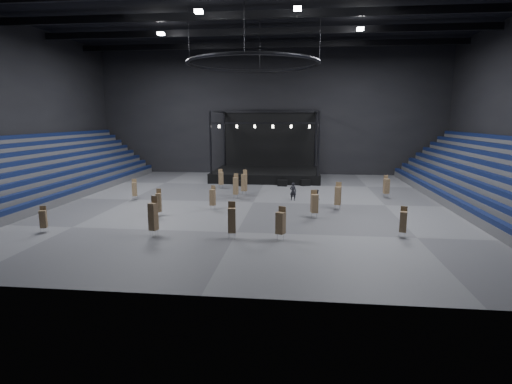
# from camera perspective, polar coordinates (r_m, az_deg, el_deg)

# --- Properties ---
(floor) EXTENTS (50.00, 50.00, 0.00)m
(floor) POSITION_cam_1_polar(r_m,az_deg,el_deg) (38.89, -0.36, -1.48)
(floor) COLOR #565659
(floor) RESTS_ON ground
(ceiling) EXTENTS (50.00, 42.00, 0.20)m
(ceiling) POSITION_cam_1_polar(r_m,az_deg,el_deg) (39.34, -0.40, 25.11)
(ceiling) COLOR black
(ceiling) RESTS_ON wall_back
(wall_back) EXTENTS (50.00, 0.20, 18.00)m
(wall_back) POSITION_cam_1_polar(r_m,az_deg,el_deg) (58.97, 2.02, 11.37)
(wall_back) COLOR black
(wall_back) RESTS_ON ground
(wall_front) EXTENTS (50.00, 0.20, 18.00)m
(wall_front) POSITION_cam_1_polar(r_m,az_deg,el_deg) (17.39, -8.61, 13.50)
(wall_front) COLOR black
(wall_front) RESTS_ON ground
(wall_left) EXTENTS (0.20, 42.00, 18.00)m
(wall_left) POSITION_cam_1_polar(r_m,az_deg,el_deg) (47.89, -32.16, 10.03)
(wall_left) COLOR black
(wall_left) RESTS_ON ground
(bleachers_left) EXTENTS (7.20, 40.00, 6.40)m
(bleachers_left) POSITION_cam_1_polar(r_m,az_deg,el_deg) (47.07, -29.33, 1.40)
(bleachers_left) COLOR #4B4B4E
(bleachers_left) RESTS_ON floor
(bleachers_right) EXTENTS (7.20, 40.00, 6.40)m
(bleachers_right) POSITION_cam_1_polar(r_m,az_deg,el_deg) (42.58, 31.99, 0.33)
(bleachers_right) COLOR #4B4B4E
(bleachers_right) RESTS_ON floor
(stage) EXTENTS (14.00, 10.00, 9.20)m
(stage) POSITION_cam_1_polar(r_m,az_deg,el_deg) (54.61, 1.60, 3.51)
(stage) COLOR black
(stage) RESTS_ON floor
(truss_ring) EXTENTS (12.30, 12.30, 5.15)m
(truss_ring) POSITION_cam_1_polar(r_m,az_deg,el_deg) (38.38, -0.39, 17.87)
(truss_ring) COLOR black
(truss_ring) RESTS_ON ceiling
(roof_girders) EXTENTS (49.00, 30.35, 0.70)m
(roof_girders) POSITION_cam_1_polar(r_m,az_deg,el_deg) (39.14, -0.39, 23.98)
(roof_girders) COLOR black
(roof_girders) RESTS_ON ceiling
(floodlights) EXTENTS (28.60, 16.60, 0.25)m
(floodlights) POSITION_cam_1_polar(r_m,az_deg,el_deg) (35.14, -1.22, 24.54)
(floodlights) COLOR white
(floodlights) RESTS_ON roof_girders
(flight_case_left) EXTENTS (1.12, 0.72, 0.69)m
(flight_case_left) POSITION_cam_1_polar(r_m,az_deg,el_deg) (48.35, -2.34, 1.28)
(flight_case_left) COLOR black
(flight_case_left) RESTS_ON floor
(flight_case_mid) EXTENTS (1.18, 0.64, 0.76)m
(flight_case_mid) POSITION_cam_1_polar(r_m,az_deg,el_deg) (48.25, 3.78, 1.29)
(flight_case_mid) COLOR black
(flight_case_mid) RESTS_ON floor
(flight_case_right) EXTENTS (1.27, 0.97, 0.76)m
(flight_case_right) POSITION_cam_1_polar(r_m,az_deg,el_deg) (48.79, 7.09, 1.33)
(flight_case_right) COLOR black
(flight_case_right) RESTS_ON floor
(chair_stack_0) EXTENTS (0.66, 0.66, 2.23)m
(chair_stack_0) POSITION_cam_1_polar(r_m,az_deg,el_deg) (46.89, -5.04, 2.00)
(chair_stack_0) COLOR silver
(chair_stack_0) RESTS_ON floor
(chair_stack_1) EXTENTS (0.63, 0.63, 2.32)m
(chair_stack_1) POSITION_cam_1_polar(r_m,az_deg,el_deg) (43.24, 18.13, 0.85)
(chair_stack_1) COLOR silver
(chair_stack_1) RESTS_ON floor
(chair_stack_2) EXTENTS (0.55, 0.55, 1.91)m
(chair_stack_2) POSITION_cam_1_polar(r_m,az_deg,el_deg) (32.30, -28.11, -3.36)
(chair_stack_2) COLOR silver
(chair_stack_2) RESTS_ON floor
(chair_stack_3) EXTENTS (0.65, 0.65, 2.32)m
(chair_stack_3) POSITION_cam_1_polar(r_m,az_deg,el_deg) (32.94, 8.34, -1.58)
(chair_stack_3) COLOR silver
(chair_stack_3) RESTS_ON floor
(chair_stack_4) EXTENTS (0.60, 0.60, 2.10)m
(chair_stack_4) POSITION_cam_1_polar(r_m,az_deg,el_deg) (41.73, -16.97, 0.44)
(chair_stack_4) COLOR silver
(chair_stack_4) RESTS_ON floor
(chair_stack_5) EXTENTS (0.64, 0.64, 2.47)m
(chair_stack_5) POSITION_cam_1_polar(r_m,az_deg,el_deg) (36.34, 11.63, -0.46)
(chair_stack_5) COLOR silver
(chair_stack_5) RESTS_ON floor
(chair_stack_6) EXTENTS (0.57, 0.57, 2.15)m
(chair_stack_6) POSITION_cam_1_polar(r_m,az_deg,el_deg) (29.12, 20.29, -3.93)
(chair_stack_6) COLOR silver
(chair_stack_6) RESTS_ON floor
(chair_stack_7) EXTENTS (0.58, 0.58, 2.54)m
(chair_stack_7) POSITION_cam_1_polar(r_m,az_deg,el_deg) (27.04, -3.47, -3.96)
(chair_stack_7) COLOR silver
(chair_stack_7) RESTS_ON floor
(chair_stack_8) EXTENTS (0.71, 0.71, 2.28)m
(chair_stack_8) POSITION_cam_1_polar(r_m,az_deg,el_deg) (26.73, 3.55, -4.34)
(chair_stack_8) COLOR silver
(chair_stack_8) RESTS_ON floor
(chair_stack_9) EXTENTS (0.53, 0.53, 2.16)m
(chair_stack_9) POSITION_cam_1_polar(r_m,az_deg,el_deg) (35.95, -6.22, -0.71)
(chair_stack_9) COLOR silver
(chair_stack_9) RESTS_ON floor
(chair_stack_10) EXTENTS (0.63, 0.63, 2.68)m
(chair_stack_10) POSITION_cam_1_polar(r_m,az_deg,el_deg) (42.60, -1.69, 1.43)
(chair_stack_10) COLOR silver
(chair_stack_10) RESTS_ON floor
(chair_stack_11) EXTENTS (0.45, 0.45, 2.30)m
(chair_stack_11) POSITION_cam_1_polar(r_m,az_deg,el_deg) (34.28, -13.74, -1.41)
(chair_stack_11) COLOR silver
(chair_stack_11) RESTS_ON floor
(chair_stack_12) EXTENTS (0.65, 0.65, 2.81)m
(chair_stack_12) POSITION_cam_1_polar(r_m,az_deg,el_deg) (28.45, -14.46, -3.32)
(chair_stack_12) COLOR silver
(chair_stack_12) RESTS_ON floor
(chair_stack_13) EXTENTS (0.50, 0.50, 2.55)m
(chair_stack_13) POSITION_cam_1_polar(r_m,az_deg,el_deg) (40.79, -2.91, 0.93)
(chair_stack_13) COLOR silver
(chair_stack_13) RESTS_ON floor
(man_center) EXTENTS (0.71, 0.53, 1.79)m
(man_center) POSITION_cam_1_polar(r_m,az_deg,el_deg) (39.86, 5.32, 0.07)
(man_center) COLOR black
(man_center) RESTS_ON floor
(crew_member) EXTENTS (0.82, 0.94, 1.64)m
(crew_member) POSITION_cam_1_polar(r_m,az_deg,el_deg) (37.17, 8.70, -0.88)
(crew_member) COLOR black
(crew_member) RESTS_ON floor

